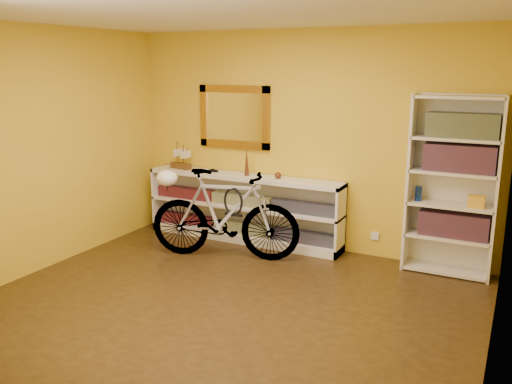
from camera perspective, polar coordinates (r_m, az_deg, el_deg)
The scene contains 24 objects.
floor at distance 5.02m, azimuth -3.70°, elevation -12.34°, with size 4.50×4.00×0.01m, color black.
ceiling at distance 4.55m, azimuth -4.22°, elevation 18.80°, with size 4.50×4.00×0.01m, color silver.
back_wall at distance 6.39m, azimuth 5.33°, elevation 5.48°, with size 4.50×0.01×2.60m, color gold.
left_wall at distance 6.07m, azimuth -22.61°, elevation 4.08°, with size 0.01×4.00×2.60m, color gold.
right_wall at distance 3.98m, azimuth 25.19°, elevation -0.58°, with size 0.01×4.00×2.60m, color gold.
gilt_mirror at distance 6.73m, azimuth -2.36°, elevation 8.06°, with size 0.98×0.06×0.78m, color #93671A.
wall_socket at distance 6.34m, azimuth 12.66°, elevation -4.62°, with size 0.09×0.01×0.09m, color silver.
console_unit at distance 6.71m, azimuth -1.42°, elevation -1.72°, with size 2.60×0.35×0.85m, color silver, non-canonical shape.
cd_row_lower at distance 6.76m, azimuth -1.48°, elevation -3.85°, with size 2.50×0.13×0.14m, color black.
cd_row_upper at distance 6.66m, azimuth -1.50°, elevation -0.85°, with size 2.50×0.13×0.14m, color navy.
model_ship at distance 7.06m, azimuth -8.12°, elevation 3.93°, with size 0.30×0.11×0.36m, color #442C13, non-canonical shape.
toy_car at distance 6.82m, azimuth -4.62°, elevation 2.16°, with size 0.00×0.00×0.00m, color black.
bronze_ornament at distance 6.55m, azimuth -1.01°, elevation 3.31°, with size 0.06×0.06×0.35m, color #572D1E.
decorative_orb at distance 6.39m, azimuth 2.38°, elevation 1.79°, with size 0.08×0.08×0.08m, color #572D1E.
bookcase at distance 5.88m, azimuth 20.31°, elevation 0.54°, with size 0.90×0.30×1.90m, color silver, non-canonical shape.
book_row_a at distance 5.98m, azimuth 20.48°, elevation -3.29°, with size 0.70×0.22×0.26m, color maroon.
book_row_b at distance 5.82m, azimuth 21.04°, elevation 3.42°, with size 0.70×0.22×0.28m, color maroon.
book_row_c at distance 5.78m, azimuth 21.32°, elevation 6.69°, with size 0.70×0.22×0.25m, color #194A59.
travel_mug at distance 5.93m, azimuth 17.05°, elevation -0.15°, with size 0.07×0.07×0.16m, color #16349C.
red_tin at distance 5.84m, azimuth 18.88°, elevation 6.67°, with size 0.15×0.15×0.19m, color maroon.
yellow_bag at distance 5.85m, azimuth 22.59°, elevation -0.96°, with size 0.16×0.11×0.12m, color gold.
bicycle at distance 6.07m, azimuth -3.40°, elevation -2.41°, with size 1.77×0.46×1.04m, color silver.
helmet at distance 6.18m, azimuth -9.54°, elevation 1.49°, with size 0.25×0.24×0.19m, color white.
u_lock at distance 6.01m, azimuth -2.46°, elevation -1.03°, with size 0.24×0.24×0.03m, color black.
Camera 1 is at (2.33, -3.88, 2.17)m, focal length 37.24 mm.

